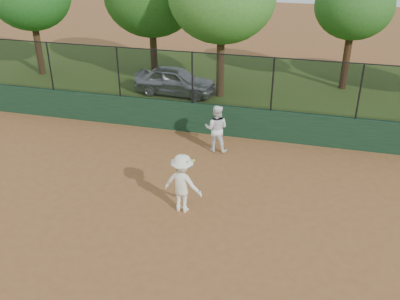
% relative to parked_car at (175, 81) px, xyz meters
% --- Properties ---
extents(ground, '(80.00, 80.00, 0.00)m').
position_rel_parked_car_xyz_m(ground, '(2.48, -10.01, -0.67)').
color(ground, brown).
rests_on(ground, ground).
extents(back_wall, '(26.00, 0.20, 1.20)m').
position_rel_parked_car_xyz_m(back_wall, '(2.48, -4.01, -0.07)').
color(back_wall, '#193821').
rests_on(back_wall, ground).
extents(grass_strip, '(36.00, 12.00, 0.01)m').
position_rel_parked_car_xyz_m(grass_strip, '(2.48, 1.99, -0.66)').
color(grass_strip, '#2E4916').
rests_on(grass_strip, ground).
extents(parked_car, '(3.99, 1.80, 1.33)m').
position_rel_parked_car_xyz_m(parked_car, '(0.00, 0.00, 0.00)').
color(parked_car, '#9FA3A8').
rests_on(parked_car, ground).
extents(player_second, '(0.86, 0.69, 1.73)m').
position_rel_parked_car_xyz_m(player_second, '(3.25, -5.39, 0.20)').
color(player_second, white).
rests_on(player_second, ground).
extents(player_main, '(1.23, 0.83, 1.85)m').
position_rel_parked_car_xyz_m(player_main, '(3.18, -9.33, 0.22)').
color(player_main, white).
rests_on(player_main, ground).
extents(fence_assembly, '(26.00, 0.06, 2.00)m').
position_rel_parked_car_xyz_m(fence_assembly, '(2.45, -4.01, 1.57)').
color(fence_assembly, black).
rests_on(fence_assembly, back_wall).
extents(tree_3, '(3.63, 3.30, 5.56)m').
position_rel_parked_car_xyz_m(tree_3, '(7.83, 2.94, 3.31)').
color(tree_3, '#412615').
rests_on(tree_3, ground).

